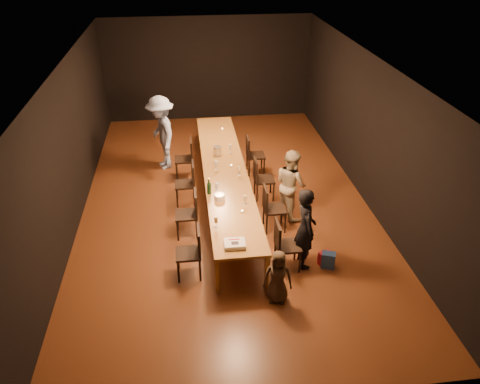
{
  "coord_description": "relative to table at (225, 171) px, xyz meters",
  "views": [
    {
      "loc": [
        -0.77,
        -8.7,
        5.26
      ],
      "look_at": [
        0.15,
        -1.41,
        1.0
      ],
      "focal_mm": 35.0,
      "sensor_mm": 36.0,
      "label": 1
    }
  ],
  "objects": [
    {
      "name": "chair_left_1",
      "position": [
        -0.85,
        -1.2,
        -0.24
      ],
      "size": [
        0.42,
        0.42,
        0.93
      ],
      "primitive_type": null,
      "rotation": [
        0.0,
        0.0,
        1.57
      ],
      "color": "black",
      "rests_on": "ground"
    },
    {
      "name": "gift_bag_blue",
      "position": [
        1.57,
        -2.49,
        -0.56
      ],
      "size": [
        0.28,
        0.23,
        0.29
      ],
      "primitive_type": "cube",
      "rotation": [
        0.0,
        0.0,
        -0.37
      ],
      "color": "#2957B4",
      "rests_on": "ground"
    },
    {
      "name": "plate_stack",
      "position": [
        -0.21,
        -1.21,
        0.1
      ],
      "size": [
        0.24,
        0.24,
        0.11
      ],
      "primitive_type": "cylinder",
      "rotation": [
        0.0,
        0.0,
        -0.29
      ],
      "color": "white",
      "rests_on": "table"
    },
    {
      "name": "wineglass_3",
      "position": [
        0.26,
        -0.31,
        0.15
      ],
      "size": [
        0.06,
        0.06,
        0.21
      ],
      "primitive_type": null,
      "color": "beige",
      "rests_on": "table"
    },
    {
      "name": "birthday_cake",
      "position": [
        -0.1,
        -2.69,
        0.09
      ],
      "size": [
        0.34,
        0.28,
        0.08
      ],
      "rotation": [
        0.0,
        0.0,
        -0.02
      ],
      "color": "white",
      "rests_on": "table"
    },
    {
      "name": "chair_right_2",
      "position": [
        0.85,
        0.0,
        -0.24
      ],
      "size": [
        0.42,
        0.42,
        0.93
      ],
      "primitive_type": null,
      "rotation": [
        0.0,
        0.0,
        -1.57
      ],
      "color": "black",
      "rests_on": "ground"
    },
    {
      "name": "child",
      "position": [
        0.52,
        -3.18,
        -0.24
      ],
      "size": [
        0.51,
        0.39,
        0.93
      ],
      "primitive_type": "imported",
      "rotation": [
        0.0,
        0.0,
        -0.22
      ],
      "color": "#423525",
      "rests_on": "ground"
    },
    {
      "name": "chair_right_0",
      "position": [
        0.85,
        -2.4,
        -0.24
      ],
      "size": [
        0.42,
        0.42,
        0.93
      ],
      "primitive_type": null,
      "rotation": [
        0.0,
        0.0,
        -1.57
      ],
      "color": "black",
      "rests_on": "ground"
    },
    {
      "name": "wineglass_1",
      "position": [
        0.23,
        -1.47,
        0.15
      ],
      "size": [
        0.06,
        0.06,
        0.21
      ],
      "primitive_type": null,
      "color": "beige",
      "rests_on": "table"
    },
    {
      "name": "woman_birthday",
      "position": [
        1.15,
        -2.34,
        0.05
      ],
      "size": [
        0.39,
        0.57,
        1.51
      ],
      "primitive_type": "imported",
      "rotation": [
        0.0,
        0.0,
        1.63
      ],
      "color": "black",
      "rests_on": "ground"
    },
    {
      "name": "gift_bag_red",
      "position": [
        1.52,
        -2.4,
        -0.58
      ],
      "size": [
        0.24,
        0.18,
        0.25
      ],
      "primitive_type": "cube",
      "rotation": [
        0.0,
        0.0,
        0.33
      ],
      "color": "red",
      "rests_on": "ground"
    },
    {
      "name": "chair_left_2",
      "position": [
        -0.85,
        0.0,
        -0.24
      ],
      "size": [
        0.42,
        0.42,
        0.93
      ],
      "primitive_type": null,
      "rotation": [
        0.0,
        0.0,
        1.57
      ],
      "color": "black",
      "rests_on": "ground"
    },
    {
      "name": "chair_left_3",
      "position": [
        -0.85,
        1.2,
        -0.24
      ],
      "size": [
        0.42,
        0.42,
        0.93
      ],
      "primitive_type": null,
      "rotation": [
        0.0,
        0.0,
        1.57
      ],
      "color": "black",
      "rests_on": "ground"
    },
    {
      "name": "woman_tan",
      "position": [
        1.25,
        -0.76,
        0.03
      ],
      "size": [
        0.79,
        0.87,
        1.46
      ],
      "primitive_type": "imported",
      "rotation": [
        0.0,
        0.0,
        1.98
      ],
      "color": "#C1B391",
      "rests_on": "ground"
    },
    {
      "name": "chair_left_0",
      "position": [
        -0.85,
        -2.4,
        -0.24
      ],
      "size": [
        0.42,
        0.42,
        0.93
      ],
      "primitive_type": null,
      "rotation": [
        0.0,
        0.0,
        1.57
      ],
      "color": "black",
      "rests_on": "ground"
    },
    {
      "name": "wineglass_5",
      "position": [
        0.2,
        0.8,
        0.15
      ],
      "size": [
        0.06,
        0.06,
        0.21
      ],
      "primitive_type": null,
      "color": "silver",
      "rests_on": "table"
    },
    {
      "name": "wineglass_0",
      "position": [
        -0.35,
        -2.12,
        0.15
      ],
      "size": [
        0.06,
        0.06,
        0.21
      ],
      "primitive_type": null,
      "color": "beige",
      "rests_on": "table"
    },
    {
      "name": "tealight_far",
      "position": [
        0.15,
        2.16,
        0.06
      ],
      "size": [
        0.05,
        0.05,
        0.03
      ],
      "primitive_type": "cylinder",
      "color": "#B2B7B2",
      "rests_on": "table"
    },
    {
      "name": "room_shell",
      "position": [
        0.0,
        0.0,
        1.38
      ],
      "size": [
        6.04,
        10.04,
        3.02
      ],
      "color": "black",
      "rests_on": "ground"
    },
    {
      "name": "chair_right_1",
      "position": [
        0.85,
        -1.2,
        -0.24
      ],
      "size": [
        0.42,
        0.42,
        0.93
      ],
      "primitive_type": null,
      "rotation": [
        0.0,
        0.0,
        -1.57
      ],
      "color": "black",
      "rests_on": "ground"
    },
    {
      "name": "wineglass_2",
      "position": [
        -0.24,
        -0.94,
        0.15
      ],
      "size": [
        0.06,
        0.06,
        0.21
      ],
      "primitive_type": null,
      "color": "silver",
      "rests_on": "table"
    },
    {
      "name": "wineglass_4",
      "position": [
        -0.18,
        -0.01,
        0.15
      ],
      "size": [
        0.06,
        0.06,
        0.21
      ],
      "primitive_type": null,
      "color": "silver",
      "rests_on": "table"
    },
    {
      "name": "chair_right_3",
      "position": [
        0.85,
        1.2,
        -0.24
      ],
      "size": [
        0.42,
        0.42,
        0.93
      ],
      "primitive_type": null,
      "rotation": [
        0.0,
        0.0,
        -1.57
      ],
      "color": "black",
      "rests_on": "ground"
    },
    {
      "name": "champagne_bottle",
      "position": [
        -0.39,
        -0.97,
        0.22
      ],
      "size": [
        0.09,
        0.09,
        0.33
      ],
      "primitive_type": null,
      "rotation": [
        0.0,
        0.0,
        -0.21
      ],
      "color": "black",
      "rests_on": "table"
    },
    {
      "name": "man_blue",
      "position": [
        -1.34,
        1.78,
        0.2
      ],
      "size": [
        0.97,
        1.3,
        1.8
      ],
      "primitive_type": "imported",
      "rotation": [
        0.0,
        0.0,
        -1.29
      ],
      "color": "#92AEE2",
      "rests_on": "ground"
    },
    {
      "name": "ground",
      "position": [
        0.0,
        0.0,
        -0.7
      ],
      "size": [
        10.0,
        10.0,
        0.0
      ],
      "primitive_type": "plane",
      "color": "#462711",
      "rests_on": "ground"
    },
    {
      "name": "tealight_near",
      "position": [
        0.15,
        -1.7,
        0.06
      ],
      "size": [
        0.05,
        0.05,
        0.03
      ],
      "primitive_type": "cylinder",
      "color": "#B2B7B2",
      "rests_on": "table"
    },
    {
      "name": "ice_bucket",
      "position": [
        -0.09,
        0.74,
        0.15
      ],
      "size": [
        0.19,
        0.19,
        0.19
      ],
      "primitive_type": "cylinder",
      "rotation": [
        0.0,
        0.0,
        0.06
      ],
      "color": "silver",
      "rests_on": "table"
    },
    {
      "name": "table",
      "position": [
        0.0,
        0.0,
        0.0
      ],
      "size": [
        0.9,
        6.0,
        0.75
      ],
      "color": "olive",
      "rests_on": "ground"
    },
    {
      "name": "tealight_mid",
      "position": [
        0.15,
        0.11,
        0.06
      ],
      "size": [
        0.05,
        0.05,
        0.03
      ],
      "primitive_type": "cylinder",
      "color": "#B2B7B2",
      "rests_on": "table"
    }
  ]
}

